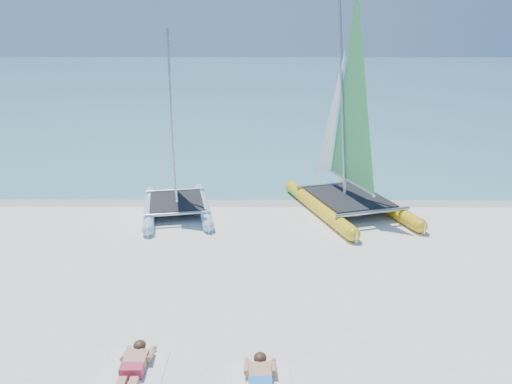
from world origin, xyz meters
TOP-DOWN VIEW (x-y plane):
  - ground at (0.00, 0.00)m, footprint 140.00×140.00m
  - sea at (0.00, 63.00)m, footprint 140.00×115.00m
  - wet_sand_strip at (0.00, 5.50)m, footprint 140.00×1.40m
  - catamaran_blue at (-2.57, 4.40)m, footprint 2.73×4.47m
  - catamaran_yellow at (2.70, 5.01)m, footprint 3.93×5.72m
  - sunbather_a at (-2.02, -3.67)m, footprint 0.37×1.73m

SIDE VIEW (x-z plane):
  - ground at x=0.00m, z-range 0.00..0.00m
  - wet_sand_strip at x=0.00m, z-range 0.00..0.01m
  - sea at x=0.00m, z-range 0.00..0.01m
  - sunbather_a at x=-2.02m, z-range -0.01..0.25m
  - catamaran_blue at x=-2.57m, z-range -1.15..4.55m
  - catamaran_yellow at x=2.70m, z-range -1.32..5.80m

